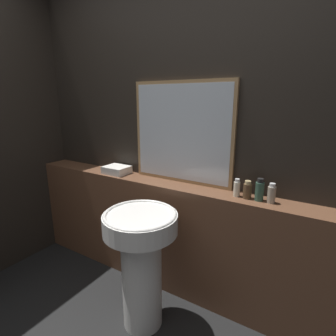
# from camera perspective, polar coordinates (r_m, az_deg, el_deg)

# --- Properties ---
(wall_back) EXTENTS (8.00, 0.06, 2.50)m
(wall_back) POSITION_cam_1_polar(r_m,az_deg,el_deg) (2.09, 2.28, 6.75)
(wall_back) COLOR black
(wall_back) RESTS_ON ground_plane
(vanity_counter) EXTENTS (2.81, 0.23, 0.90)m
(vanity_counter) POSITION_cam_1_polar(r_m,az_deg,el_deg) (2.23, 0.21, -14.43)
(vanity_counter) COLOR brown
(vanity_counter) RESTS_ON ground_plane
(pedestal_sink) EXTENTS (0.48, 0.48, 0.84)m
(pedestal_sink) POSITION_cam_1_polar(r_m,az_deg,el_deg) (1.85, -5.83, -18.70)
(pedestal_sink) COLOR white
(pedestal_sink) RESTS_ON ground_plane
(mirror) EXTENTS (0.84, 0.03, 0.77)m
(mirror) POSITION_cam_1_polar(r_m,az_deg,el_deg) (2.02, 3.00, 7.60)
(mirror) COLOR #937047
(mirror) RESTS_ON vanity_counter
(towel_stack) EXTENTS (0.21, 0.18, 0.06)m
(towel_stack) POSITION_cam_1_polar(r_m,az_deg,el_deg) (2.36, -11.09, -0.39)
(towel_stack) COLOR silver
(towel_stack) RESTS_ON vanity_counter
(shampoo_bottle) EXTENTS (0.04, 0.04, 0.12)m
(shampoo_bottle) POSITION_cam_1_polar(r_m,az_deg,el_deg) (1.83, 14.75, -4.28)
(shampoo_bottle) COLOR beige
(shampoo_bottle) RESTS_ON vanity_counter
(conditioner_bottle) EXTENTS (0.06, 0.06, 0.12)m
(conditioner_bottle) POSITION_cam_1_polar(r_m,az_deg,el_deg) (1.81, 16.90, -4.66)
(conditioner_bottle) COLOR #4C3823
(conditioner_bottle) RESTS_ON vanity_counter
(lotion_bottle) EXTENTS (0.05, 0.05, 0.15)m
(lotion_bottle) POSITION_cam_1_polar(r_m,az_deg,el_deg) (1.79, 19.30, -4.64)
(lotion_bottle) COLOR #2D4C3D
(lotion_bottle) RESTS_ON vanity_counter
(body_wash_bottle) EXTENTS (0.05, 0.05, 0.13)m
(body_wash_bottle) POSITION_cam_1_polar(r_m,az_deg,el_deg) (1.78, 21.62, -5.26)
(body_wash_bottle) COLOR gray
(body_wash_bottle) RESTS_ON vanity_counter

